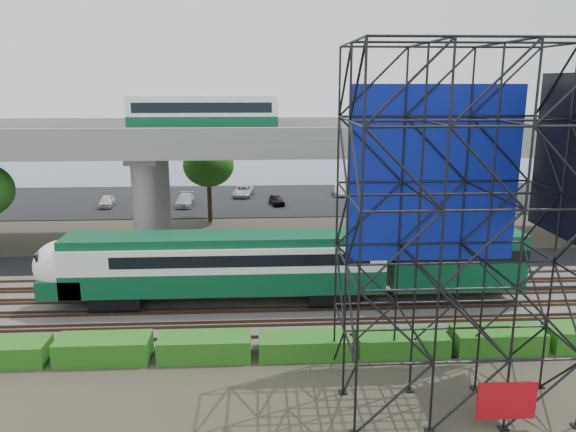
{
  "coord_description": "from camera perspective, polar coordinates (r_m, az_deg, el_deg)",
  "views": [
    {
      "loc": [
        -1.25,
        -30.28,
        13.54
      ],
      "look_at": [
        0.74,
        6.0,
        4.78
      ],
      "focal_mm": 35.0,
      "sensor_mm": 36.0,
      "label": 1
    }
  ],
  "objects": [
    {
      "name": "parked_cars",
      "position": [
        65.1,
        -1.26,
        2.17
      ],
      "size": [
        38.73,
        9.59,
        1.29
      ],
      "color": "silver",
      "rests_on": "parking_lot"
    },
    {
      "name": "parking_lot",
      "position": [
        65.7,
        -1.98,
        1.69
      ],
      "size": [
        90.0,
        18.0,
        0.08
      ],
      "primitive_type": "cube",
      "color": "black",
      "rests_on": "ground"
    },
    {
      "name": "trees",
      "position": [
        47.25,
        -7.25,
        3.74
      ],
      "size": [
        40.94,
        16.94,
        7.69
      ],
      "color": "#382314",
      "rests_on": "ground"
    },
    {
      "name": "suv",
      "position": [
        42.25,
        -6.97,
        -4.0
      ],
      "size": [
        5.82,
        2.93,
        1.58
      ],
      "primitive_type": "imported",
      "rotation": [
        0.0,
        0.0,
        1.63
      ],
      "color": "black",
      "rests_on": "service_road"
    },
    {
      "name": "overpass",
      "position": [
        46.6,
        -2.09,
        6.98
      ],
      "size": [
        80.0,
        12.0,
        12.4
      ],
      "color": "#9E9B93",
      "rests_on": "ground"
    },
    {
      "name": "harbor_water",
      "position": [
        87.35,
        -2.28,
        4.64
      ],
      "size": [
        140.0,
        40.0,
        0.03
      ],
      "primitive_type": "cube",
      "color": "#41526B",
      "rests_on": "ground"
    },
    {
      "name": "hedge_strip",
      "position": [
        29.13,
        1.68,
        -12.91
      ],
      "size": [
        34.6,
        1.8,
        1.2
      ],
      "color": "#1B5C15",
      "rests_on": "ground"
    },
    {
      "name": "ballast_bed",
      "position": [
        34.99,
        -0.86,
        -9.04
      ],
      "size": [
        90.0,
        12.0,
        0.2
      ],
      "primitive_type": "cube",
      "color": "slate",
      "rests_on": "ground"
    },
    {
      "name": "scaffold_tower",
      "position": [
        24.52,
        16.48,
        -1.34
      ],
      "size": [
        9.36,
        6.36,
        15.0
      ],
      "color": "black",
      "rests_on": "ground"
    },
    {
      "name": "service_road",
      "position": [
        42.98,
        -1.32,
        -4.76
      ],
      "size": [
        90.0,
        5.0,
        0.08
      ],
      "primitive_type": "cube",
      "color": "black",
      "rests_on": "ground"
    },
    {
      "name": "commuter_train",
      "position": [
        34.0,
        -2.82,
        -4.74
      ],
      "size": [
        29.3,
        3.06,
        4.3
      ],
      "color": "black",
      "rests_on": "rail_tracks"
    },
    {
      "name": "rail_tracks",
      "position": [
        34.92,
        -0.86,
        -8.76
      ],
      "size": [
        90.0,
        9.52,
        0.16
      ],
      "color": "#472D1E",
      "rests_on": "ballast_bed"
    },
    {
      "name": "ground",
      "position": [
        33.2,
        -0.72,
        -10.52
      ],
      "size": [
        140.0,
        140.0,
        0.0
      ],
      "primitive_type": "plane",
      "color": "#474233",
      "rests_on": "ground"
    }
  ]
}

